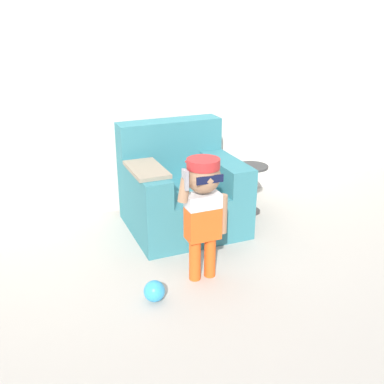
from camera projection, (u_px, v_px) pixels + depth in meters
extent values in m
plane|color=#ADA89E|center=(202.00, 230.00, 3.90)|extent=(10.00, 10.00, 0.00)
cube|color=silver|center=(171.00, 67.00, 4.03)|extent=(10.00, 0.05, 2.60)
cube|color=teal|center=(184.00, 207.00, 3.87)|extent=(0.92, 0.87, 0.38)
cube|color=teal|center=(170.00, 148.00, 3.99)|extent=(0.92, 0.22, 0.50)
cube|color=teal|center=(147.00, 184.00, 3.54)|extent=(0.21, 0.65, 0.22)
cube|color=teal|center=(227.00, 173.00, 3.79)|extent=(0.21, 0.65, 0.22)
cube|color=gray|center=(146.00, 169.00, 3.49)|extent=(0.25, 0.48, 0.03)
cylinder|color=#E05119|center=(195.00, 259.00, 3.12)|extent=(0.08, 0.08, 0.31)
cylinder|color=#E05119|center=(210.00, 256.00, 3.16)|extent=(0.08, 0.08, 0.31)
cube|color=#E05119|center=(203.00, 223.00, 3.04)|extent=(0.23, 0.13, 0.23)
cube|color=silver|center=(203.00, 201.00, 2.98)|extent=(0.23, 0.13, 0.10)
sphere|color=#997051|center=(203.00, 176.00, 2.92)|extent=(0.23, 0.23, 0.23)
cylinder|color=#B22828|center=(203.00, 164.00, 2.88)|extent=(0.22, 0.22, 0.06)
cube|color=#B22828|center=(197.00, 162.00, 2.98)|extent=(0.13, 0.10, 0.01)
cube|color=#0F1433|center=(210.00, 180.00, 2.82)|extent=(0.18, 0.01, 0.05)
cylinder|color=#997051|center=(222.00, 214.00, 3.08)|extent=(0.07, 0.07, 0.28)
cylinder|color=#997051|center=(184.00, 190.00, 2.90)|extent=(0.09, 0.07, 0.17)
cube|color=gray|center=(185.00, 180.00, 2.85)|extent=(0.02, 0.07, 0.13)
cylinder|color=#333333|center=(250.00, 211.00, 4.24)|extent=(0.19, 0.19, 0.02)
cylinder|color=#333333|center=(251.00, 190.00, 4.16)|extent=(0.05, 0.05, 0.44)
cylinder|color=#333333|center=(252.00, 167.00, 4.08)|extent=(0.30, 0.30, 0.02)
sphere|color=#3399D1|center=(154.00, 291.00, 2.91)|extent=(0.14, 0.14, 0.14)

